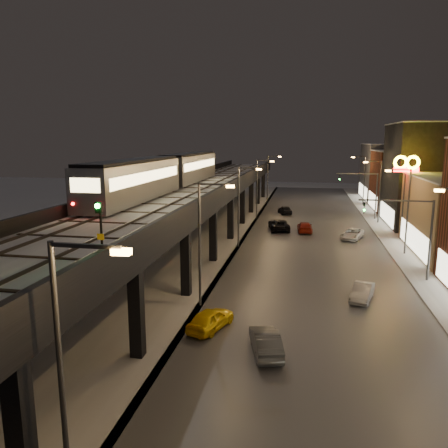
{
  "coord_description": "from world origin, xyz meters",
  "views": [
    {
      "loc": [
        6.59,
        -16.24,
        11.9
      ],
      "look_at": [
        -0.04,
        18.85,
        5.0
      ],
      "focal_mm": 35.0,
      "sensor_mm": 36.0,
      "label": 1
    }
  ],
  "objects_px": {
    "car_onc_silver": "(362,293)",
    "car_onc_dark": "(352,234)",
    "car_taxi": "(211,320)",
    "car_mid_dark": "(305,228)",
    "car_near_white": "(266,343)",
    "subway_train": "(168,172)",
    "rail_signal": "(100,220)",
    "car_mid_silver": "(279,225)",
    "car_far_white": "(285,210)"
  },
  "relations": [
    {
      "from": "car_far_white",
      "to": "car_mid_dark",
      "type": "bearing_deg",
      "value": 85.27
    },
    {
      "from": "car_taxi",
      "to": "car_near_white",
      "type": "distance_m",
      "value": 4.5
    },
    {
      "from": "car_near_white",
      "to": "car_onc_dark",
      "type": "relative_size",
      "value": 0.91
    },
    {
      "from": "subway_train",
      "to": "car_mid_dark",
      "type": "relative_size",
      "value": 8.24
    },
    {
      "from": "car_taxi",
      "to": "car_mid_silver",
      "type": "distance_m",
      "value": 32.01
    },
    {
      "from": "car_near_white",
      "to": "car_onc_dark",
      "type": "height_order",
      "value": "car_near_white"
    },
    {
      "from": "subway_train",
      "to": "car_far_white",
      "type": "xyz_separation_m",
      "value": [
        11.82,
        24.24,
        -7.73
      ]
    },
    {
      "from": "car_mid_silver",
      "to": "car_mid_dark",
      "type": "distance_m",
      "value": 3.44
    },
    {
      "from": "car_far_white",
      "to": "subway_train",
      "type": "bearing_deg",
      "value": 45.93
    },
    {
      "from": "car_onc_silver",
      "to": "car_near_white",
      "type": "bearing_deg",
      "value": -107.61
    },
    {
      "from": "car_mid_dark",
      "to": "car_near_white",
      "type": "bearing_deg",
      "value": 83.4
    },
    {
      "from": "car_taxi",
      "to": "car_onc_dark",
      "type": "xyz_separation_m",
      "value": [
        11.37,
        28.23,
        -0.05
      ]
    },
    {
      "from": "car_onc_silver",
      "to": "car_onc_dark",
      "type": "relative_size",
      "value": 0.83
    },
    {
      "from": "rail_signal",
      "to": "car_mid_silver",
      "type": "height_order",
      "value": "rail_signal"
    },
    {
      "from": "car_taxi",
      "to": "car_mid_silver",
      "type": "bearing_deg",
      "value": -75.81
    },
    {
      "from": "subway_train",
      "to": "car_far_white",
      "type": "bearing_deg",
      "value": 64.02
    },
    {
      "from": "rail_signal",
      "to": "car_onc_dark",
      "type": "bearing_deg",
      "value": 68.48
    },
    {
      "from": "subway_train",
      "to": "car_onc_dark",
      "type": "xyz_separation_m",
      "value": [
        20.79,
        7.32,
        -7.78
      ]
    },
    {
      "from": "subway_train",
      "to": "car_far_white",
      "type": "height_order",
      "value": "subway_train"
    },
    {
      "from": "rail_signal",
      "to": "car_mid_dark",
      "type": "height_order",
      "value": "rail_signal"
    },
    {
      "from": "car_far_white",
      "to": "car_onc_silver",
      "type": "relative_size",
      "value": 1.06
    },
    {
      "from": "rail_signal",
      "to": "car_onc_silver",
      "type": "height_order",
      "value": "rail_signal"
    },
    {
      "from": "car_mid_dark",
      "to": "car_onc_silver",
      "type": "height_order",
      "value": "car_mid_dark"
    },
    {
      "from": "car_near_white",
      "to": "car_mid_silver",
      "type": "distance_m",
      "value": 34.47
    },
    {
      "from": "rail_signal",
      "to": "car_taxi",
      "type": "distance_m",
      "value": 11.78
    },
    {
      "from": "car_taxi",
      "to": "car_onc_silver",
      "type": "bearing_deg",
      "value": -126.43
    },
    {
      "from": "subway_train",
      "to": "car_mid_dark",
      "type": "distance_m",
      "value": 19.93
    },
    {
      "from": "subway_train",
      "to": "car_onc_dark",
      "type": "relative_size",
      "value": 8.22
    },
    {
      "from": "car_onc_dark",
      "to": "subway_train",
      "type": "bearing_deg",
      "value": -141.85
    },
    {
      "from": "rail_signal",
      "to": "car_far_white",
      "type": "bearing_deg",
      "value": 84.21
    },
    {
      "from": "car_taxi",
      "to": "car_onc_silver",
      "type": "xyz_separation_m",
      "value": [
        10.09,
        7.14,
        -0.06
      ]
    },
    {
      "from": "subway_train",
      "to": "car_mid_silver",
      "type": "distance_m",
      "value": 17.8
    },
    {
      "from": "rail_signal",
      "to": "car_mid_dark",
      "type": "distance_m",
      "value": 41.32
    },
    {
      "from": "car_taxi",
      "to": "car_mid_dark",
      "type": "xyz_separation_m",
      "value": [
        5.67,
        31.37,
        -0.02
      ]
    },
    {
      "from": "car_near_white",
      "to": "car_onc_dark",
      "type": "distance_m",
      "value": 31.68
    },
    {
      "from": "car_taxi",
      "to": "car_onc_silver",
      "type": "height_order",
      "value": "car_taxi"
    },
    {
      "from": "car_far_white",
      "to": "car_near_white",
      "type": "bearing_deg",
      "value": 73.52
    },
    {
      "from": "car_near_white",
      "to": "subway_train",
      "type": "bearing_deg",
      "value": -75.34
    },
    {
      "from": "car_near_white",
      "to": "rail_signal",
      "type": "bearing_deg",
      "value": 25.72
    },
    {
      "from": "car_onc_silver",
      "to": "subway_train",
      "type": "bearing_deg",
      "value": 160.51
    },
    {
      "from": "car_onc_silver",
      "to": "car_onc_dark",
      "type": "xyz_separation_m",
      "value": [
        1.28,
        21.09,
        0.01
      ]
    },
    {
      "from": "rail_signal",
      "to": "car_taxi",
      "type": "bearing_deg",
      "value": 69.91
    },
    {
      "from": "car_taxi",
      "to": "car_far_white",
      "type": "xyz_separation_m",
      "value": [
        2.4,
        45.16,
        0.0
      ]
    },
    {
      "from": "rail_signal",
      "to": "car_onc_silver",
      "type": "bearing_deg",
      "value": 49.59
    },
    {
      "from": "car_onc_dark",
      "to": "car_mid_silver",
      "type": "bearing_deg",
      "value": 176.64
    },
    {
      "from": "subway_train",
      "to": "car_mid_dark",
      "type": "xyz_separation_m",
      "value": [
        15.09,
        10.45,
        -7.75
      ]
    },
    {
      "from": "rail_signal",
      "to": "car_near_white",
      "type": "bearing_deg",
      "value": 40.37
    },
    {
      "from": "car_onc_dark",
      "to": "car_onc_silver",
      "type": "bearing_deg",
      "value": -74.72
    },
    {
      "from": "car_taxi",
      "to": "car_onc_dark",
      "type": "bearing_deg",
      "value": -93.66
    },
    {
      "from": "rail_signal",
      "to": "car_near_white",
      "type": "distance_m",
      "value": 11.84
    }
  ]
}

